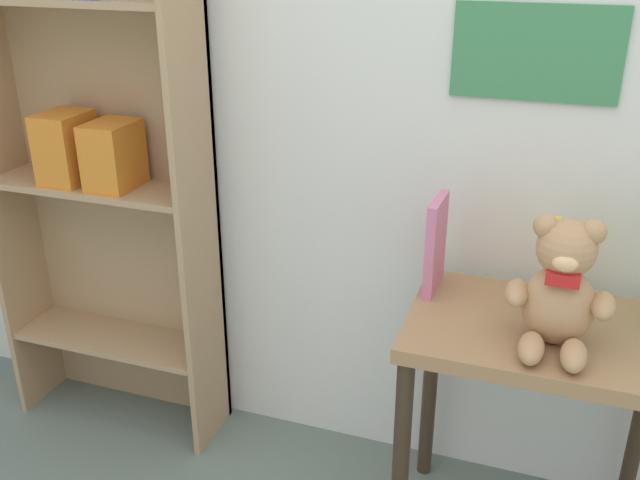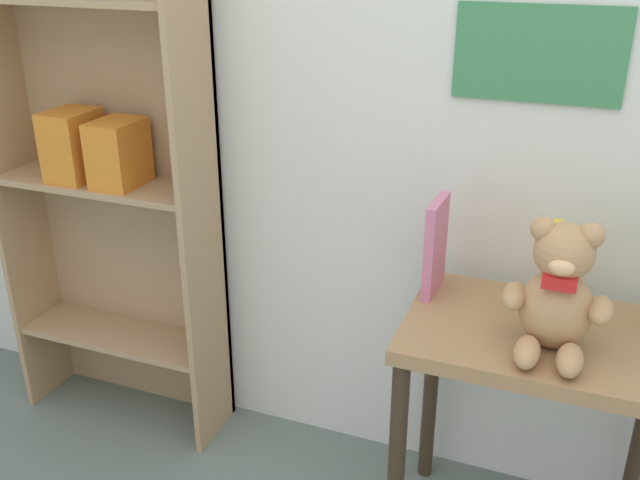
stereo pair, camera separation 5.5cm
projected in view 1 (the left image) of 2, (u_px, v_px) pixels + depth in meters
wall_back at (451, 23)px, 1.69m from camera, size 4.80×0.07×2.50m
bookshelf_side at (100, 153)px, 2.02m from camera, size 0.65×0.22×1.57m
display_table at (536, 369)px, 1.64m from camera, size 0.60×0.41×0.64m
teddy_bear at (561, 290)px, 1.48m from camera, size 0.22×0.20×0.29m
book_standing_pink at (436, 245)px, 1.72m from camera, size 0.03×0.14×0.24m
book_standing_yellow at (551, 265)px, 1.65m from camera, size 0.02×0.11×0.20m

